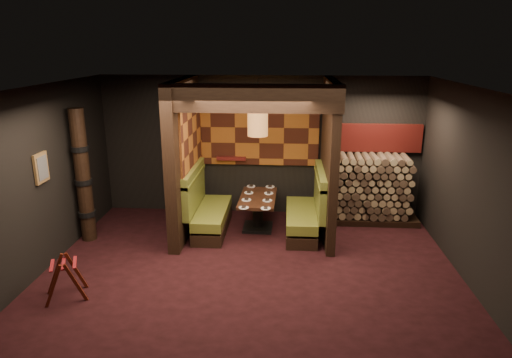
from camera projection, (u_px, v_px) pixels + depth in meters
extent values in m
cube|color=black|center=(250.00, 274.00, 7.13)|extent=(6.50, 5.50, 0.02)
cube|color=black|center=(250.00, 88.00, 6.32)|extent=(6.50, 5.50, 0.02)
cube|color=black|center=(261.00, 146.00, 9.36)|extent=(6.50, 0.02, 2.85)
cube|color=black|center=(226.00, 278.00, 4.09)|extent=(6.50, 0.02, 2.85)
cube|color=black|center=(37.00, 182.00, 6.93)|extent=(0.02, 5.50, 2.85)
cube|color=black|center=(477.00, 191.00, 6.51)|extent=(0.02, 5.50, 2.85)
cube|color=black|center=(184.00, 158.00, 8.39)|extent=(0.20, 2.20, 2.85)
cube|color=black|center=(329.00, 160.00, 8.27)|extent=(0.15, 2.10, 2.85)
cube|color=black|center=(252.00, 98.00, 7.05)|extent=(2.85, 0.18, 0.44)
cube|color=#9F561D|center=(259.00, 127.00, 9.20)|extent=(2.40, 0.06, 1.55)
cube|color=#9F561D|center=(192.00, 133.00, 8.43)|extent=(0.04, 1.85, 1.45)
cube|color=maroon|center=(231.00, 158.00, 9.37)|extent=(0.60, 0.12, 0.07)
cube|color=black|center=(213.00, 225.00, 8.73)|extent=(0.55, 1.60, 0.22)
cube|color=olive|center=(212.00, 213.00, 8.66)|extent=(0.55, 1.60, 0.18)
cube|color=#696418|center=(194.00, 193.00, 8.57)|extent=(0.12, 1.60, 0.78)
cube|color=olive|center=(193.00, 175.00, 8.47)|extent=(0.15, 1.60, 0.06)
cube|color=black|center=(301.00, 227.00, 8.62)|extent=(0.55, 1.60, 0.22)
cube|color=olive|center=(301.00, 215.00, 8.55)|extent=(0.55, 1.60, 0.18)
cube|color=#696418|center=(320.00, 196.00, 8.42)|extent=(0.12, 1.60, 0.78)
cube|color=olive|center=(321.00, 177.00, 8.32)|extent=(0.15, 1.60, 0.06)
cube|color=black|center=(258.00, 227.00, 8.83)|extent=(0.56, 0.56, 0.06)
cylinder|color=black|center=(258.00, 214.00, 8.75)|extent=(0.20, 0.20, 0.59)
cube|color=#3B1E13|center=(258.00, 198.00, 8.66)|extent=(0.70, 1.25, 0.06)
cylinder|color=white|center=(244.00, 208.00, 8.06)|extent=(0.18, 0.18, 0.01)
cube|color=black|center=(244.00, 207.00, 8.05)|extent=(0.07, 0.11, 0.02)
cylinder|color=white|center=(266.00, 208.00, 8.03)|extent=(0.18, 0.18, 0.01)
cube|color=black|center=(266.00, 207.00, 8.02)|extent=(0.07, 0.11, 0.02)
cylinder|color=white|center=(246.00, 200.00, 8.46)|extent=(0.18, 0.18, 0.01)
cube|color=black|center=(246.00, 199.00, 8.46)|extent=(0.07, 0.11, 0.02)
cylinder|color=white|center=(267.00, 200.00, 8.43)|extent=(0.18, 0.18, 0.01)
cube|color=black|center=(267.00, 200.00, 8.43)|extent=(0.07, 0.11, 0.02)
cylinder|color=white|center=(249.00, 193.00, 8.87)|extent=(0.18, 0.18, 0.01)
cube|color=black|center=(249.00, 192.00, 8.86)|extent=(0.07, 0.11, 0.02)
cylinder|color=white|center=(269.00, 193.00, 8.84)|extent=(0.18, 0.18, 0.01)
cube|color=black|center=(269.00, 192.00, 8.83)|extent=(0.07, 0.11, 0.02)
cylinder|color=white|center=(251.00, 186.00, 9.27)|extent=(0.18, 0.18, 0.01)
cube|color=black|center=(251.00, 185.00, 9.27)|extent=(0.07, 0.11, 0.02)
cylinder|color=white|center=(270.00, 187.00, 9.24)|extent=(0.18, 0.18, 0.01)
cube|color=black|center=(270.00, 186.00, 9.24)|extent=(0.07, 0.11, 0.02)
cylinder|color=#915B2B|center=(258.00, 124.00, 8.20)|extent=(0.37, 0.37, 0.45)
sphere|color=#FFC672|center=(258.00, 124.00, 8.20)|extent=(0.18, 0.18, 0.18)
cylinder|color=black|center=(258.00, 95.00, 8.06)|extent=(0.02, 0.02, 0.56)
cube|color=olive|center=(41.00, 168.00, 6.97)|extent=(0.04, 0.36, 0.46)
cube|color=#3F3F3F|center=(43.00, 168.00, 6.97)|extent=(0.01, 0.27, 0.36)
cube|color=#441308|center=(53.00, 287.00, 6.17)|extent=(0.28, 0.15, 0.63)
cube|color=#441308|center=(76.00, 284.00, 6.27)|extent=(0.28, 0.15, 0.63)
cube|color=#441308|center=(55.00, 275.00, 6.51)|extent=(0.28, 0.15, 0.63)
cube|color=#441308|center=(77.00, 271.00, 6.60)|extent=(0.28, 0.15, 0.63)
cube|color=maroon|center=(52.00, 266.00, 6.27)|extent=(0.19, 0.37, 0.01)
cube|color=maroon|center=(63.00, 264.00, 6.32)|extent=(0.19, 0.37, 0.01)
cube|color=maroon|center=(75.00, 262.00, 6.37)|extent=(0.19, 0.37, 0.01)
cylinder|color=black|center=(83.00, 176.00, 8.04)|extent=(0.26, 0.26, 2.40)
cylinder|color=black|center=(87.00, 213.00, 8.24)|extent=(0.31, 0.31, 0.09)
cylinder|color=black|center=(84.00, 182.00, 8.07)|extent=(0.31, 0.31, 0.09)
cylinder|color=black|center=(80.00, 149.00, 7.89)|extent=(0.31, 0.31, 0.09)
cube|color=black|center=(372.00, 218.00, 9.21)|extent=(1.73, 0.70, 0.12)
cube|color=brown|center=(375.00, 186.00, 9.02)|extent=(1.73, 0.70, 1.24)
cube|color=maroon|center=(375.00, 138.00, 9.08)|extent=(1.83, 0.10, 0.56)
cube|color=black|center=(333.00, 156.00, 8.51)|extent=(0.08, 0.08, 2.85)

